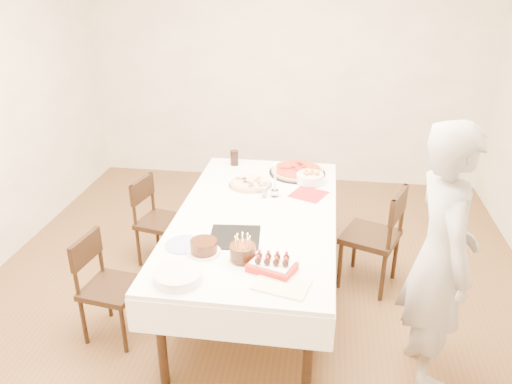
# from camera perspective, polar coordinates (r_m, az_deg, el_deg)

# --- Properties ---
(floor) EXTENTS (5.00, 5.00, 0.00)m
(floor) POSITION_cam_1_polar(r_m,az_deg,el_deg) (4.01, -0.35, -12.18)
(floor) COLOR brown
(floor) RESTS_ON ground
(wall_back) EXTENTS (4.50, 0.04, 2.70)m
(wall_back) POSITION_cam_1_polar(r_m,az_deg,el_deg) (5.79, 3.43, 14.15)
(wall_back) COLOR #F4E8CD
(wall_back) RESTS_ON floor
(dining_table) EXTENTS (1.54, 2.32, 0.75)m
(dining_table) POSITION_cam_1_polar(r_m,az_deg,el_deg) (3.81, 0.00, -7.51)
(dining_table) COLOR white
(dining_table) RESTS_ON floor
(chair_right_savory) EXTENTS (0.58, 0.58, 0.87)m
(chair_right_savory) POSITION_cam_1_polar(r_m,az_deg,el_deg) (4.06, 12.96, -4.96)
(chair_right_savory) COLOR black
(chair_right_savory) RESTS_ON floor
(chair_left_savory) EXTENTS (0.47, 0.47, 0.77)m
(chair_left_savory) POSITION_cam_1_polar(r_m,az_deg,el_deg) (4.36, -10.76, -3.37)
(chair_left_savory) COLOR black
(chair_left_savory) RESTS_ON floor
(chair_left_dessert) EXTENTS (0.45, 0.45, 0.77)m
(chair_left_dessert) POSITION_cam_1_polar(r_m,az_deg,el_deg) (3.60, -16.12, -10.52)
(chair_left_dessert) COLOR black
(chair_left_dessert) RESTS_ON floor
(person) EXTENTS (0.48, 0.66, 1.68)m
(person) POSITION_cam_1_polar(r_m,az_deg,el_deg) (3.12, 20.31, -7.17)
(person) COLOR #AAA6A1
(person) RESTS_ON floor
(pizza_white) EXTENTS (0.47, 0.47, 0.04)m
(pizza_white) POSITION_cam_1_polar(r_m,az_deg,el_deg) (4.06, -0.66, 0.97)
(pizza_white) COLOR beige
(pizza_white) RESTS_ON dining_table
(pizza_pepperoni) EXTENTS (0.58, 0.58, 0.04)m
(pizza_pepperoni) POSITION_cam_1_polar(r_m,az_deg,el_deg) (4.32, 4.73, 2.41)
(pizza_pepperoni) COLOR red
(pizza_pepperoni) RESTS_ON dining_table
(red_placemat) EXTENTS (0.33, 0.33, 0.01)m
(red_placemat) POSITION_cam_1_polar(r_m,az_deg,el_deg) (3.94, 6.03, -0.28)
(red_placemat) COLOR #B21E1E
(red_placemat) RESTS_ON dining_table
(pasta_bowl) EXTENTS (0.27, 0.27, 0.07)m
(pasta_bowl) POSITION_cam_1_polar(r_m,az_deg,el_deg) (4.13, 6.18, 1.60)
(pasta_bowl) COLOR white
(pasta_bowl) RESTS_ON dining_table
(taper_candle) EXTENTS (0.08, 0.08, 0.29)m
(taper_candle) POSITION_cam_1_polar(r_m,az_deg,el_deg) (3.83, 2.19, 1.46)
(taper_candle) COLOR white
(taper_candle) RESTS_ON dining_table
(shaker_pair) EXTENTS (0.09, 0.09, 0.10)m
(shaker_pair) POSITION_cam_1_polar(r_m,az_deg,el_deg) (3.85, 0.93, 0.08)
(shaker_pair) COLOR white
(shaker_pair) RESTS_ON dining_table
(cola_glass) EXTENTS (0.08, 0.08, 0.13)m
(cola_glass) POSITION_cam_1_polar(r_m,az_deg,el_deg) (4.48, -2.49, 3.92)
(cola_glass) COLOR black
(cola_glass) RESTS_ON dining_table
(layer_cake) EXTENTS (0.28, 0.28, 0.09)m
(layer_cake) POSITION_cam_1_polar(r_m,az_deg,el_deg) (3.14, -5.99, -6.25)
(layer_cake) COLOR #371B0D
(layer_cake) RESTS_ON dining_table
(cake_board) EXTENTS (0.36, 0.36, 0.01)m
(cake_board) POSITION_cam_1_polar(r_m,az_deg,el_deg) (3.32, -2.44, -5.21)
(cake_board) COLOR black
(cake_board) RESTS_ON dining_table
(birthday_cake) EXTENTS (0.18, 0.18, 0.15)m
(birthday_cake) POSITION_cam_1_polar(r_m,az_deg,el_deg) (3.03, -1.53, -6.33)
(birthday_cake) COLOR #321B0D
(birthday_cake) RESTS_ON dining_table
(strawberry_box) EXTENTS (0.31, 0.26, 0.07)m
(strawberry_box) POSITION_cam_1_polar(r_m,az_deg,el_deg) (2.97, 1.85, -8.38)
(strawberry_box) COLOR red
(strawberry_box) RESTS_ON dining_table
(box_lid) EXTENTS (0.35, 0.27, 0.03)m
(box_lid) POSITION_cam_1_polar(r_m,az_deg,el_deg) (2.86, 2.93, -10.67)
(box_lid) COLOR beige
(box_lid) RESTS_ON dining_table
(plate_stack) EXTENTS (0.29, 0.29, 0.06)m
(plate_stack) POSITION_cam_1_polar(r_m,az_deg,el_deg) (2.92, -8.89, -9.43)
(plate_stack) COLOR white
(plate_stack) RESTS_ON dining_table
(china_plate) EXTENTS (0.31, 0.31, 0.01)m
(china_plate) POSITION_cam_1_polar(r_m,az_deg,el_deg) (3.26, -8.26, -5.96)
(china_plate) COLOR white
(china_plate) RESTS_ON dining_table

